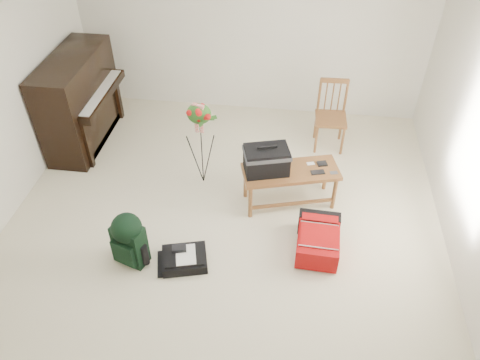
# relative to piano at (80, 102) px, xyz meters

# --- Properties ---
(floor) EXTENTS (5.00, 5.50, 0.01)m
(floor) POSITION_rel_piano_xyz_m (2.19, -1.60, -0.60)
(floor) COLOR beige
(floor) RESTS_ON ground
(ceiling) EXTENTS (5.00, 5.50, 0.01)m
(ceiling) POSITION_rel_piano_xyz_m (2.19, -1.60, 1.90)
(ceiling) COLOR white
(ceiling) RESTS_ON wall_back
(wall_back) EXTENTS (5.00, 0.04, 2.50)m
(wall_back) POSITION_rel_piano_xyz_m (2.19, 1.15, 0.65)
(wall_back) COLOR white
(wall_back) RESTS_ON floor
(piano) EXTENTS (0.71, 1.50, 1.25)m
(piano) POSITION_rel_piano_xyz_m (0.00, 0.00, 0.00)
(piano) COLOR black
(piano) RESTS_ON floor
(bench) EXTENTS (1.19, 0.73, 0.86)m
(bench) POSITION_rel_piano_xyz_m (2.71, -0.93, 0.01)
(bench) COLOR brown
(bench) RESTS_ON floor
(dining_chair) EXTENTS (0.43, 0.43, 0.95)m
(dining_chair) POSITION_rel_piano_xyz_m (3.39, 0.32, -0.13)
(dining_chair) COLOR brown
(dining_chair) RESTS_ON floor
(red_suitcase) EXTENTS (0.46, 0.67, 0.28)m
(red_suitcase) POSITION_rel_piano_xyz_m (3.26, -1.62, -0.45)
(red_suitcase) COLOR #B70713
(red_suitcase) RESTS_ON floor
(black_duffel) EXTENTS (0.55, 0.48, 0.20)m
(black_duffel) POSITION_rel_piano_xyz_m (1.87, -2.05, -0.53)
(black_duffel) COLOR black
(black_duffel) RESTS_ON floor
(green_backpack) EXTENTS (0.37, 0.35, 0.65)m
(green_backpack) POSITION_rel_piano_xyz_m (1.31, -2.09, -0.24)
(green_backpack) COLOR black
(green_backpack) RESTS_ON floor
(flower_stand) EXTENTS (0.47, 0.47, 1.18)m
(flower_stand) POSITION_rel_piano_xyz_m (1.81, -0.70, -0.02)
(flower_stand) COLOR black
(flower_stand) RESTS_ON floor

